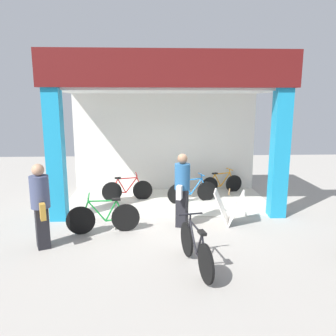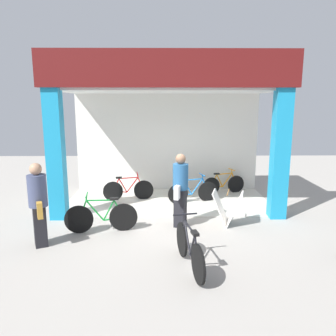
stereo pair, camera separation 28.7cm
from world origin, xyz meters
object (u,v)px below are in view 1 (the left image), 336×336
bicycle_parked_0 (196,249)px  pedestrian_0 (41,205)px  bicycle_inside_1 (127,190)px  bicycle_inside_2 (222,184)px  sandwich_board_sign (229,208)px  pedestrian_1 (182,189)px  bicycle_inside_0 (192,191)px  bicycle_parked_1 (104,217)px

bicycle_parked_0 → pedestrian_0: bearing=161.5°
bicycle_inside_1 → bicycle_parked_0: 4.41m
bicycle_inside_1 → bicycle_inside_2: bearing=12.8°
bicycle_inside_1 → sandwich_board_sign: 3.29m
bicycle_parked_0 → pedestrian_1: bearing=91.8°
pedestrian_0 → bicycle_inside_1: bearing=65.2°
pedestrian_0 → bicycle_parked_0: bearing=-18.5°
bicycle_parked_0 → sandwich_board_sign: 2.35m
bicycle_inside_1 → bicycle_inside_0: bearing=-7.8°
bicycle_inside_2 → bicycle_parked_0: 5.04m
bicycle_inside_0 → pedestrian_0: 4.47m
bicycle_inside_0 → pedestrian_0: pedestrian_0 is taller
bicycle_inside_1 → pedestrian_0: bearing=-114.8°
bicycle_inside_2 → bicycle_parked_0: size_ratio=0.85×
pedestrian_0 → pedestrian_1: (2.90, 1.04, 0.01)m
bicycle_inside_2 → bicycle_parked_0: bicycle_parked_0 is taller
sandwich_board_sign → pedestrian_0: bearing=-164.7°
bicycle_inside_0 → bicycle_inside_1: bearing=172.2°
bicycle_parked_1 → pedestrian_1: 1.90m
bicycle_inside_1 → bicycle_parked_1: 2.47m
bicycle_inside_0 → bicycle_inside_2: bearing=41.4°
bicycle_inside_1 → bicycle_inside_2: bicycle_inside_1 is taller
bicycle_inside_0 → pedestrian_1: 1.99m
bicycle_parked_1 → sandwich_board_sign: 2.95m
pedestrian_0 → bicycle_inside_0: bearing=40.7°
bicycle_parked_1 → pedestrian_1: (1.79, 0.34, 0.55)m
bicycle_inside_0 → bicycle_parked_1: size_ratio=0.91×
bicycle_parked_1 → pedestrian_0: 1.42m
bicycle_inside_1 → sandwich_board_sign: bicycle_inside_1 is taller
sandwich_board_sign → pedestrian_1: size_ratio=0.48×
bicycle_parked_0 → bicycle_inside_1: bearing=110.0°
bicycle_inside_0 → pedestrian_0: bearing=-139.3°
bicycle_inside_0 → bicycle_inside_2: (1.07, 0.94, -0.02)m
bicycle_parked_1 → pedestrian_1: bearing=10.7°
pedestrian_1 → bicycle_inside_2: bearing=61.2°
bicycle_parked_0 → pedestrian_1: 2.11m
bicycle_inside_1 → bicycle_parked_1: size_ratio=0.92×
sandwich_board_sign → pedestrian_1: 1.24m
bicycle_parked_1 → pedestrian_0: (-1.11, -0.70, 0.54)m
bicycle_inside_1 → pedestrian_1: bearing=-55.5°
sandwich_board_sign → bicycle_inside_2: bearing=81.6°
bicycle_parked_0 → pedestrian_0: (-2.97, 0.99, 0.53)m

